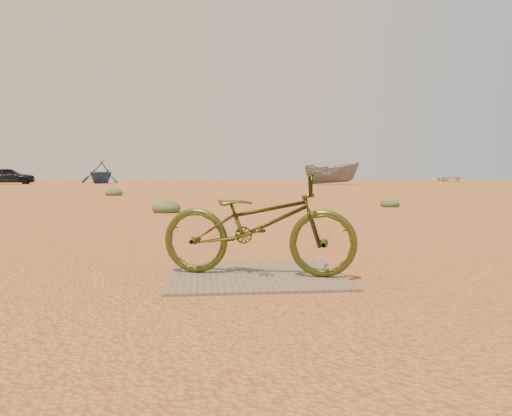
{
  "coord_description": "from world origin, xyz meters",
  "views": [
    {
      "loc": [
        -0.6,
        -4.16,
        0.94
      ],
      "look_at": [
        -0.14,
        0.27,
        0.63
      ],
      "focal_mm": 35.0,
      "sensor_mm": 36.0,
      "label": 1
    }
  ],
  "objects": [
    {
      "name": "car",
      "position": [
        -17.07,
        40.13,
        0.7
      ],
      "size": [
        4.37,
        2.44,
        1.4
      ],
      "primitive_type": "imported",
      "rotation": [
        0.0,
        0.0,
        1.77
      ],
      "color": "black",
      "rests_on": "ground"
    },
    {
      "name": "boat_mid_right",
      "position": [
        10.14,
        37.18,
        0.91
      ],
      "size": [
        4.96,
        3.9,
        1.82
      ],
      "primitive_type": "imported",
      "rotation": [
        0.0,
        0.0,
        1.04
      ],
      "color": "slate",
      "rests_on": "ground"
    },
    {
      "name": "plywood_board",
      "position": [
        -0.14,
        0.27,
        0.01
      ],
      "size": [
        1.57,
        1.32,
        0.02
      ],
      "primitive_type": "cube",
      "color": "brown",
      "rests_on": "ground"
    },
    {
      "name": "boat_far_left",
      "position": [
        -9.99,
        42.81,
        1.05
      ],
      "size": [
        4.21,
        4.62,
        2.1
      ],
      "primitive_type": "imported",
      "rotation": [
        0.0,
        0.0,
        -0.21
      ],
      "color": "#2D4D75",
      "rests_on": "ground"
    },
    {
      "name": "bicycle",
      "position": [
        -0.12,
        0.27,
        0.48
      ],
      "size": [
        1.86,
        1.07,
        0.92
      ],
      "primitive_type": "imported",
      "rotation": [
        0.0,
        0.0,
        1.29
      ],
      "color": "#3D4418",
      "rests_on": "plywood_board"
    },
    {
      "name": "boat_far_right",
      "position": [
        27.01,
        49.47,
        0.43
      ],
      "size": [
        3.18,
        4.29,
        0.85
      ],
      "primitive_type": "imported",
      "rotation": [
        0.0,
        0.0,
        0.06
      ],
      "color": "white",
      "rests_on": "ground"
    },
    {
      "name": "kale_c",
      "position": [
        -4.36,
        17.28,
        0.0
      ],
      "size": [
        0.72,
        0.72,
        0.4
      ],
      "primitive_type": "ellipsoid",
      "color": "#516C48",
      "rests_on": "ground"
    },
    {
      "name": "kale_b",
      "position": [
        4.56,
        9.24,
        0.0
      ],
      "size": [
        0.53,
        0.53,
        0.29
      ],
      "primitive_type": "ellipsoid",
      "color": "#516C48",
      "rests_on": "ground"
    },
    {
      "name": "ground",
      "position": [
        0.0,
        0.0,
        0.0
      ],
      "size": [
        120.0,
        120.0,
        0.0
      ],
      "primitive_type": "plane",
      "color": "#BE7D3E",
      "rests_on": "ground"
    },
    {
      "name": "kale_a",
      "position": [
        -1.5,
        7.92,
        0.0
      ],
      "size": [
        0.68,
        0.68,
        0.37
      ],
      "primitive_type": "ellipsoid",
      "color": "#516C48",
      "rests_on": "ground"
    }
  ]
}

